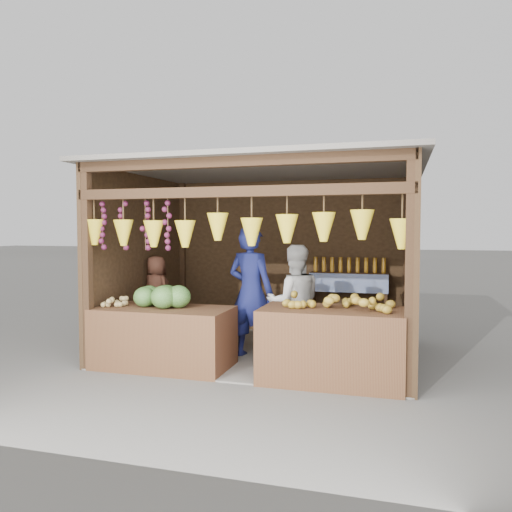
# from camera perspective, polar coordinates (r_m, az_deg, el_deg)

# --- Properties ---
(ground) EXTENTS (80.00, 80.00, 0.00)m
(ground) POSITION_cam_1_polar(r_m,az_deg,el_deg) (7.30, 1.11, -11.00)
(ground) COLOR #514F49
(ground) RESTS_ON ground
(stall_structure) EXTENTS (4.30, 3.30, 2.66)m
(stall_structure) POSITION_cam_1_polar(r_m,az_deg,el_deg) (7.05, 0.77, 2.18)
(stall_structure) COLOR slate
(stall_structure) RESTS_ON ground
(back_shelf) EXTENTS (1.25, 0.32, 1.32)m
(back_shelf) POSITION_cam_1_polar(r_m,az_deg,el_deg) (8.22, 10.56, -3.29)
(back_shelf) COLOR #382314
(back_shelf) RESTS_ON ground
(counter_left) EXTENTS (1.73, 0.85, 0.77)m
(counter_left) POSITION_cam_1_polar(r_m,az_deg,el_deg) (6.60, -10.53, -9.14)
(counter_left) COLOR #522D1B
(counter_left) RESTS_ON ground
(counter_right) EXTENTS (1.64, 0.85, 0.86)m
(counter_right) POSITION_cam_1_polar(r_m,az_deg,el_deg) (5.93, 8.64, -10.07)
(counter_right) COLOR #4B2A19
(counter_right) RESTS_ON ground
(stool) EXTENTS (0.30, 0.30, 0.28)m
(stool) POSITION_cam_1_polar(r_m,az_deg,el_deg) (7.94, -11.28, -8.88)
(stool) COLOR black
(stool) RESTS_ON ground
(man_standing) EXTENTS (0.74, 0.57, 1.82)m
(man_standing) POSITION_cam_1_polar(r_m,az_deg,el_deg) (6.86, -0.61, -4.17)
(man_standing) COLOR #151A50
(man_standing) RESTS_ON ground
(woman_standing) EXTENTS (0.92, 0.82, 1.57)m
(woman_standing) POSITION_cam_1_polar(r_m,az_deg,el_deg) (6.76, 4.42, -5.36)
(woman_standing) COLOR silver
(woman_standing) RESTS_ON ground
(vendor_seated) EXTENTS (0.63, 0.53, 1.09)m
(vendor_seated) POSITION_cam_1_polar(r_m,az_deg,el_deg) (7.83, -11.33, -3.96)
(vendor_seated) COLOR brown
(vendor_seated) RESTS_ON stool
(melon_pile) EXTENTS (1.00, 0.50, 0.32)m
(melon_pile) POSITION_cam_1_polar(r_m,az_deg,el_deg) (6.56, -10.94, -4.38)
(melon_pile) COLOR #204C14
(melon_pile) RESTS_ON counter_left
(tanfruit_pile) EXTENTS (0.34, 0.40, 0.13)m
(tanfruit_pile) POSITION_cam_1_polar(r_m,az_deg,el_deg) (6.78, -15.82, -5.01)
(tanfruit_pile) COLOR olive
(tanfruit_pile) RESTS_ON counter_left
(mango_pile) EXTENTS (1.40, 0.64, 0.22)m
(mango_pile) POSITION_cam_1_polar(r_m,az_deg,el_deg) (5.85, 9.24, -4.90)
(mango_pile) COLOR #C26C19
(mango_pile) RESTS_ON counter_right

